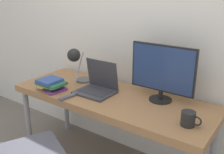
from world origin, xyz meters
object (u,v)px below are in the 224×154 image
laptop (97,86)px  monitor (162,71)px  game_controller (49,89)px  mug (189,119)px  book_stack (51,84)px  desk_lamp (76,60)px  office_chair (10,145)px

laptop → monitor: 0.58m
game_controller → mug: bearing=6.3°
book_stack → mug: size_ratio=1.97×
desk_lamp → office_chair: (0.18, -0.86, -0.36)m
laptop → book_stack: size_ratio=1.16×
mug → game_controller: bearing=-173.7°
book_stack → mug: bearing=3.7°
mug → game_controller: (-1.20, -0.13, -0.03)m
monitor → office_chair: size_ratio=0.47×
office_chair → mug: size_ratio=8.10×
book_stack → game_controller: book_stack is taller
book_stack → game_controller: (0.03, -0.05, -0.03)m
monitor → desk_lamp: (-0.81, -0.11, -0.02)m
monitor → game_controller: bearing=-155.3°
desk_lamp → mug: 1.16m
laptop → mug: size_ratio=2.29×
book_stack → monitor: bearing=21.2°
desk_lamp → game_controller: (-0.07, -0.29, -0.21)m
office_chair → game_controller: (-0.25, 0.58, 0.15)m
game_controller → office_chair: bearing=-66.5°
desk_lamp → book_stack: 0.31m
desk_lamp → office_chair: 0.95m
laptop → desk_lamp: (-0.28, 0.05, 0.17)m
mug → game_controller: size_ratio=1.00×
laptop → game_controller: (-0.35, -0.24, -0.04)m
desk_lamp → book_stack: desk_lamp is taller
laptop → mug: laptop is taller
laptop → game_controller: laptop is taller
office_chair → book_stack: bearing=113.7°
laptop → book_stack: 0.42m
laptop → office_chair: 0.84m
monitor → game_controller: monitor is taller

